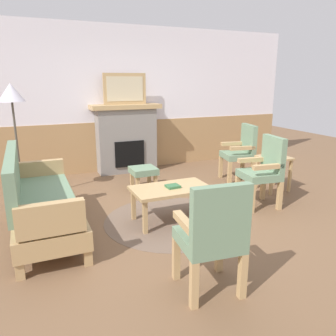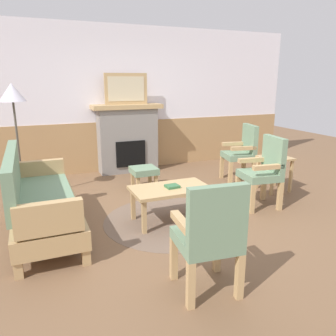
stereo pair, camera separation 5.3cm
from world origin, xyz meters
name	(u,v)px [view 2 (the right image)]	position (x,y,z in m)	size (l,w,h in m)	color
ground_plane	(178,214)	(0.00, 0.00, 0.00)	(14.00, 14.00, 0.00)	brown
wall_back	(123,102)	(0.00, 2.60, 1.31)	(7.20, 0.14, 2.70)	white
fireplace	(128,138)	(0.00, 2.35, 0.65)	(1.30, 0.44, 1.28)	gray
framed_picture	(126,89)	(0.00, 2.35, 1.56)	(0.80, 0.04, 0.56)	tan
couch	(40,202)	(-1.67, 0.07, 0.40)	(0.70, 1.80, 0.98)	tan
coffee_table	(170,192)	(-0.17, -0.14, 0.39)	(0.96, 0.56, 0.44)	tan
round_rug	(170,220)	(-0.17, -0.14, 0.00)	(1.68, 1.68, 0.01)	brown
book_on_table	(172,186)	(-0.15, -0.15, 0.46)	(0.16, 0.14, 0.03)	#33663D
footstool	(144,172)	(-0.07, 1.19, 0.28)	(0.40, 0.40, 0.36)	tan
armchair_near_fireplace	(242,150)	(1.66, 0.99, 0.54)	(0.56, 0.56, 0.98)	tan
armchair_by_window_left	(265,169)	(1.23, -0.16, 0.54)	(0.54, 0.54, 0.98)	tan
armchair_front_left	(210,234)	(-0.46, -1.62, 0.54)	(0.52, 0.52, 0.98)	tan
side_table	(275,164)	(1.82, 0.33, 0.43)	(0.44, 0.44, 0.55)	tan
floor_lamp_by_couch	(13,100)	(-1.88, 1.44, 1.45)	(0.36, 0.36, 1.68)	#332D28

